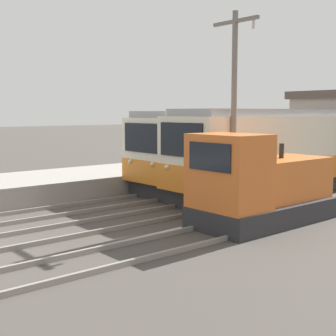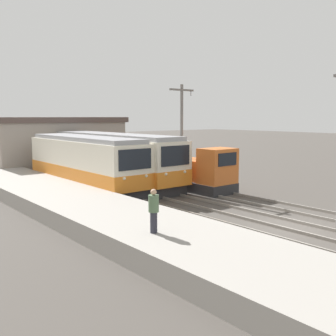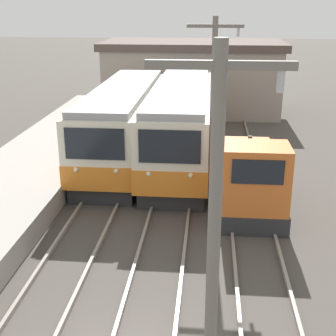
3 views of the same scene
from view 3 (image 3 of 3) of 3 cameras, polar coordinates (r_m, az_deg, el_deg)
name	(u,v)px [view 3 (image 3 of 3)]	position (r m, az deg, el deg)	size (l,w,h in m)	color
commuter_train_left	(125,126)	(23.42, -5.33, 5.09)	(2.84, 12.28, 3.69)	#28282B
commuter_train_center	(182,122)	(24.04, 1.71, 5.63)	(2.84, 14.86, 3.78)	#28282B
shunting_locomotive	(250,180)	(17.93, 10.00, -1.41)	(2.40, 5.26, 3.00)	#28282B
catenary_mast_near	(214,257)	(7.26, 5.59, -10.78)	(2.00, 0.20, 7.10)	slate
catenary_mast_mid	(213,107)	(17.45, 5.50, 7.36)	(2.00, 0.20, 7.10)	slate
station_building	(193,77)	(34.07, 3.01, 11.05)	(12.60, 6.30, 4.98)	gray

